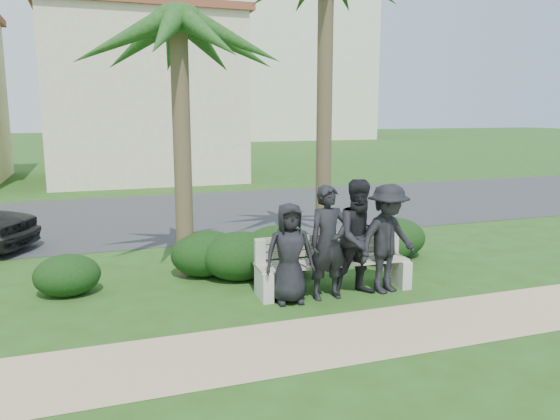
# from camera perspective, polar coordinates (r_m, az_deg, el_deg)

# --- Properties ---
(ground) EXTENTS (160.00, 160.00, 0.00)m
(ground) POSITION_cam_1_polar(r_m,az_deg,el_deg) (9.25, 3.71, -8.65)
(ground) COLOR #274714
(ground) RESTS_ON ground
(footpath) EXTENTS (30.00, 1.60, 0.01)m
(footpath) POSITION_cam_1_polar(r_m,az_deg,el_deg) (7.74, 9.06, -12.62)
(footpath) COLOR tan
(footpath) RESTS_ON ground
(asphalt_street) EXTENTS (160.00, 8.00, 0.01)m
(asphalt_street) POSITION_cam_1_polar(r_m,az_deg,el_deg) (16.68, -7.11, -0.20)
(asphalt_street) COLOR #2D2D30
(asphalt_street) RESTS_ON ground
(stucco_bldg_right) EXTENTS (8.40, 8.40, 7.30)m
(stucco_bldg_right) POSITION_cam_1_polar(r_m,az_deg,el_deg) (26.17, -14.27, 11.37)
(stucco_bldg_right) COLOR beige
(stucco_bldg_right) RESTS_ON ground
(hotel_tower) EXTENTS (26.00, 18.00, 37.30)m
(hotel_tower) POSITION_cam_1_polar(r_m,az_deg,el_deg) (66.24, -4.08, 19.21)
(hotel_tower) COLOR #EBE4C5
(hotel_tower) RESTS_ON ground
(park_bench) EXTENTS (2.64, 0.73, 0.92)m
(park_bench) POSITION_cam_1_polar(r_m,az_deg,el_deg) (9.27, 5.56, -5.95)
(park_bench) COLOR #A59C8A
(park_bench) RESTS_ON ground
(man_a) EXTENTS (0.83, 0.59, 1.60)m
(man_a) POSITION_cam_1_polar(r_m,az_deg,el_deg) (8.58, 0.99, -4.54)
(man_a) COLOR black
(man_a) RESTS_ON ground
(man_b) EXTENTS (0.70, 0.48, 1.85)m
(man_b) POSITION_cam_1_polar(r_m,az_deg,el_deg) (8.78, 5.07, -3.41)
(man_b) COLOR black
(man_b) RESTS_ON ground
(man_c) EXTENTS (0.95, 0.75, 1.92)m
(man_c) POSITION_cam_1_polar(r_m,az_deg,el_deg) (9.01, 8.44, -2.89)
(man_c) COLOR black
(man_c) RESTS_ON ground
(man_d) EXTENTS (1.31, 0.95, 1.83)m
(man_d) POSITION_cam_1_polar(r_m,az_deg,el_deg) (9.22, 11.18, -2.97)
(man_d) COLOR black
(man_d) RESTS_ON ground
(hedge_a) EXTENTS (1.07, 0.89, 0.70)m
(hedge_a) POSITION_cam_1_polar(r_m,az_deg,el_deg) (9.72, -21.36, -6.25)
(hedge_a) COLOR black
(hedge_a) RESTS_ON ground
(hedge_b) EXTENTS (1.32, 1.09, 0.86)m
(hedge_b) POSITION_cam_1_polar(r_m,az_deg,el_deg) (10.22, -7.70, -4.38)
(hedge_b) COLOR black
(hedge_b) RESTS_ON ground
(hedge_c) EXTENTS (1.36, 1.13, 0.89)m
(hedge_c) POSITION_cam_1_polar(r_m,az_deg,el_deg) (9.93, -4.22, -4.65)
(hedge_c) COLOR black
(hedge_c) RESTS_ON ground
(hedge_d) EXTENTS (1.50, 1.24, 0.98)m
(hedge_d) POSITION_cam_1_polar(r_m,az_deg,el_deg) (10.05, -0.06, -4.20)
(hedge_d) COLOR black
(hedge_d) RESTS_ON ground
(hedge_e) EXTENTS (1.19, 0.98, 0.78)m
(hedge_e) POSITION_cam_1_polar(r_m,az_deg,el_deg) (11.16, 10.79, -3.45)
(hedge_e) COLOR black
(hedge_e) RESTS_ON ground
(hedge_f) EXTENTS (1.30, 1.07, 0.85)m
(hedge_f) POSITION_cam_1_polar(r_m,az_deg,el_deg) (11.62, 11.93, -2.76)
(hedge_f) COLOR black
(hedge_f) RESTS_ON ground
(palm_left) EXTENTS (3.00, 3.00, 5.46)m
(palm_left) POSITION_cam_1_polar(r_m,az_deg,el_deg) (10.08, -10.59, 18.66)
(palm_left) COLOR brown
(palm_left) RESTS_ON ground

